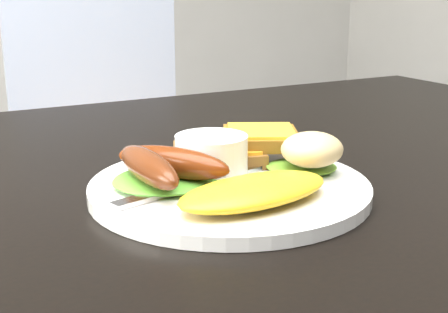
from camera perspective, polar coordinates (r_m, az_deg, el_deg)
dining_table at (r=0.62m, az=0.22°, el=-3.05°), size 1.20×0.80×0.04m
dining_chair at (r=1.52m, az=-9.19°, el=-2.80°), size 0.46×0.46×0.05m
plate at (r=0.54m, az=0.50°, el=-2.90°), size 0.24×0.24×0.01m
lettuce_left at (r=0.54m, az=-5.19°, el=-2.05°), size 0.11×0.10×0.01m
lettuce_right at (r=0.57m, az=7.09°, el=-0.92°), size 0.08×0.08×0.01m
omelette at (r=0.49m, az=2.79°, el=-3.17°), size 0.14×0.08×0.02m
sausage_a at (r=0.52m, az=-6.96°, el=-0.91°), size 0.03×0.11×0.03m
sausage_b at (r=0.53m, az=-4.77°, el=-0.53°), size 0.08×0.10×0.03m
ramekin at (r=0.55m, az=-1.16°, el=0.03°), size 0.09×0.09×0.04m
toast_a at (r=0.60m, az=-0.47°, el=0.17°), size 0.09×0.09×0.01m
toast_b at (r=0.61m, az=3.39°, el=1.67°), size 0.10×0.10×0.01m
potato_salad at (r=0.56m, az=8.05°, el=0.65°), size 0.07×0.06×0.03m
fork at (r=0.53m, az=-2.69°, el=-2.54°), size 0.16×0.05×0.00m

